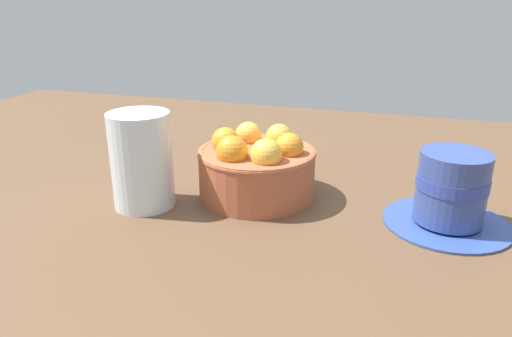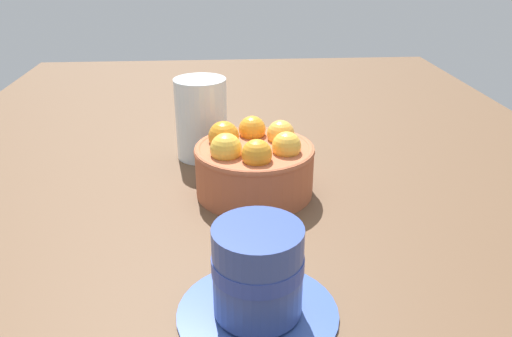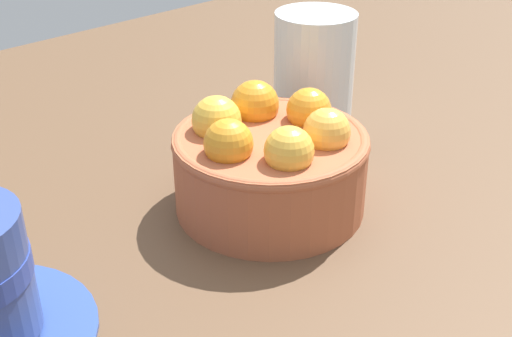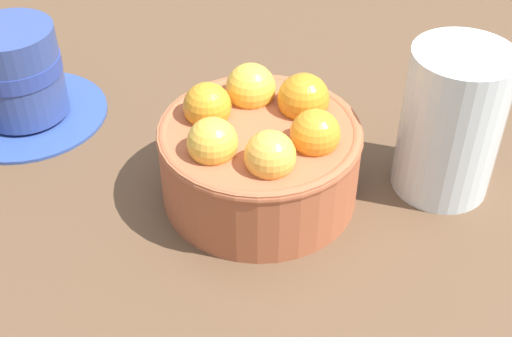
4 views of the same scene
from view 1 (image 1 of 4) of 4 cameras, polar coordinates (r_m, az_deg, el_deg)
The scene contains 4 objects.
ground_plane at distance 63.00cm, azimuth 0.08°, elevation -5.19°, with size 156.46×102.02×4.63cm, color brown.
terracotta_bowl at distance 60.47cm, azimuth 0.07°, elevation 0.26°, with size 15.07×15.07×9.01cm.
coffee_cup at distance 57.20cm, azimuth 22.45°, elevation -2.73°, with size 14.12×14.12×8.66cm.
water_glass at distance 58.94cm, azimuth -13.63°, elevation 0.99°, with size 7.50×7.50×11.78cm, color silver.
Camera 1 is at (17.21, -54.14, 24.92)cm, focal length 33.14 mm.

